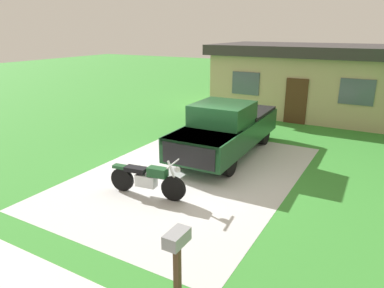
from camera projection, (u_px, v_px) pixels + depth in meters
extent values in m
plane|color=#398932|center=(192.00, 174.00, 10.90)|extent=(80.00, 80.00, 0.00)
cube|color=silver|center=(192.00, 174.00, 10.90)|extent=(5.91, 8.74, 0.01)
cylinder|color=black|center=(173.00, 189.00, 9.15)|extent=(0.67, 0.20, 0.66)
cylinder|color=black|center=(122.00, 179.00, 9.71)|extent=(0.67, 0.20, 0.66)
cube|color=silver|center=(146.00, 181.00, 9.41)|extent=(0.59, 0.33, 0.32)
cube|color=#194723|center=(158.00, 172.00, 9.19)|extent=(0.55, 0.32, 0.24)
cube|color=black|center=(136.00, 169.00, 9.43)|extent=(0.63, 0.35, 0.12)
cube|color=#194723|center=(122.00, 167.00, 9.59)|extent=(0.50, 0.26, 0.08)
cylinder|color=silver|center=(173.00, 175.00, 9.03)|extent=(0.34, 0.10, 0.77)
cylinder|color=silver|center=(173.00, 164.00, 8.93)|extent=(0.13, 0.70, 0.04)
sphere|color=silver|center=(177.00, 170.00, 8.93)|extent=(0.16, 0.16, 0.16)
cylinder|color=black|center=(228.00, 162.00, 10.70)|extent=(0.32, 0.85, 0.84)
cylinder|color=black|center=(181.00, 154.00, 11.44)|extent=(0.32, 0.85, 0.84)
cylinder|color=black|center=(263.00, 133.00, 13.64)|extent=(0.32, 0.85, 0.84)
cylinder|color=black|center=(224.00, 128.00, 14.37)|extent=(0.32, 0.85, 0.84)
cube|color=#194723|center=(227.00, 132.00, 12.46)|extent=(2.15, 5.65, 0.80)
cube|color=#194723|center=(203.00, 137.00, 10.82)|extent=(1.95, 1.95, 0.20)
cube|color=#194723|center=(223.00, 113.00, 11.90)|extent=(1.85, 1.95, 0.70)
cube|color=#3F4C56|center=(212.00, 122.00, 11.26)|extent=(1.70, 0.20, 0.60)
cube|color=black|center=(242.00, 116.00, 13.68)|extent=(1.96, 2.45, 0.50)
cube|color=black|center=(189.00, 156.00, 10.13)|extent=(1.70, 0.14, 0.64)
cube|color=#4C3823|center=(177.00, 270.00, 5.72)|extent=(0.10, 0.10, 1.10)
cube|color=gray|center=(177.00, 238.00, 5.53)|extent=(0.26, 0.48, 0.22)
cube|color=tan|center=(309.00, 85.00, 18.40)|extent=(9.00, 5.00, 3.00)
cube|color=#383333|center=(312.00, 50.00, 17.86)|extent=(9.60, 5.60, 0.50)
cube|color=#4C2D19|center=(296.00, 101.00, 16.45)|extent=(1.00, 0.08, 2.10)
cube|color=#4C5966|center=(246.00, 83.00, 17.44)|extent=(1.40, 0.06, 1.10)
cube|color=#4C5966|center=(357.00, 92.00, 15.06)|extent=(1.40, 0.06, 1.10)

